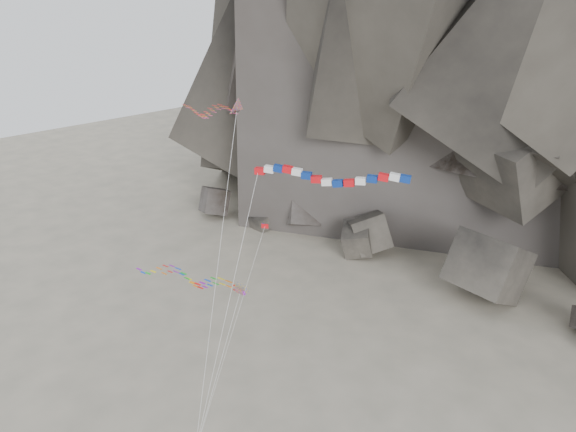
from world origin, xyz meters
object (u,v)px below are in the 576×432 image
Objects in this scene: banner_kite at (328,177)px; pennant_kite at (253,264)px; delta_kite at (206,110)px; parafoil_kite at (183,275)px.

banner_kite is 9.54m from pennant_kite.
parafoil_kite is (-1.16, -2.98, -15.51)m from delta_kite.
parafoil_kite is at bearing 175.51° from banner_kite.
banner_kite is 1.23× the size of parafoil_kite.
banner_kite is 1.29× the size of pennant_kite.
banner_kite is at bearing 23.78° from pennant_kite.
pennant_kite reaches higher than parafoil_kite.
delta_kite reaches higher than banner_kite.
delta_kite is 1.52× the size of parafoil_kite.
banner_kite reaches higher than parafoil_kite.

